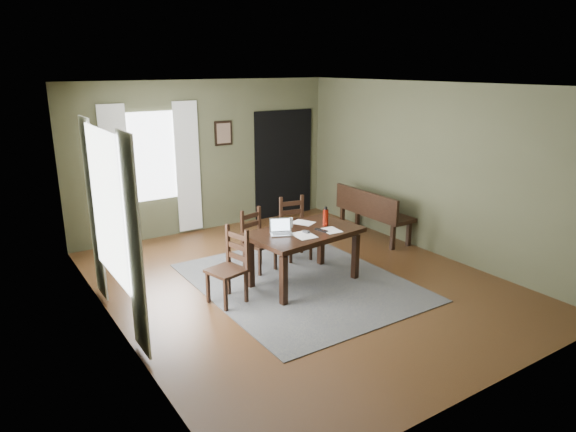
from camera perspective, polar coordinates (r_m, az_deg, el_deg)
ground at (r=7.29m, az=1.31°, el=-7.40°), size 5.00×6.00×0.01m
room_shell at (r=6.76m, az=1.41°, el=6.75°), size 5.02×6.02×2.71m
rug at (r=7.28m, az=1.31°, el=-7.33°), size 2.60×3.20×0.01m
dining_table at (r=7.03m, az=1.82°, el=-2.35°), size 1.61×1.08×0.76m
chair_end at (r=6.57m, az=-6.50°, el=-5.68°), size 0.51×0.51×0.97m
chair_back_left at (r=7.58m, az=-3.43°, el=-2.78°), size 0.48×0.48×0.91m
chair_back_right at (r=8.03m, az=0.78°, el=-1.44°), size 0.49×0.49×0.96m
bench at (r=9.05m, az=9.26°, el=0.70°), size 0.49×1.53×0.86m
laptop at (r=6.86m, az=-0.79°, el=-1.54°), size 0.36×0.33×0.20m
computer_mouse at (r=6.89m, az=2.03°, el=-1.77°), size 0.08×0.10×0.03m
tv_remote at (r=6.99m, az=3.72°, el=-1.57°), size 0.10×0.20×0.02m
drinking_glass at (r=7.11m, az=0.30°, el=-0.73°), size 0.08×0.08×0.14m
water_bottle at (r=7.20m, az=4.19°, el=-0.10°), size 0.09×0.09×0.27m
paper_b at (r=7.02m, az=4.80°, el=-1.59°), size 0.24×0.30×0.00m
paper_c at (r=7.34m, az=1.70°, el=-0.74°), size 0.34×0.37×0.00m
paper_e at (r=6.80m, az=1.79°, el=-2.16°), size 0.28×0.35×0.00m
window_left at (r=6.02m, az=-19.51°, el=1.13°), size 0.01×1.30×1.70m
window_back at (r=9.02m, az=-14.88°, el=6.40°), size 1.00×0.01×1.50m
curtain_left_near at (r=5.33m, az=-16.74°, el=-3.34°), size 0.03×0.48×2.30m
curtain_left_far at (r=6.86m, az=-20.79°, el=0.65°), size 0.03×0.48×2.30m
curtain_back_left at (r=8.87m, az=-18.49°, el=4.28°), size 0.44×0.03×2.30m
curtain_back_right at (r=9.25m, az=-11.06°, el=5.30°), size 0.44×0.03×2.30m
framed_picture at (r=9.48m, az=-7.19°, el=9.12°), size 0.34×0.03×0.44m
doorway_back at (r=10.23m, az=-0.49°, el=5.81°), size 1.30×0.03×2.10m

